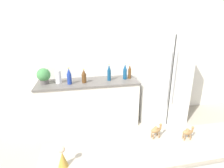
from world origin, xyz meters
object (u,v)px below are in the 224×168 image
Objects in this scene: back_bottle_1 at (84,76)px; refrigerator at (162,78)px; paper_towel_roll at (58,77)px; back_bottle_4 at (130,72)px; back_bottle_0 at (69,76)px; camel_figurine_second at (188,132)px; camel_figurine at (156,130)px; wise_man_figurine_crimson at (63,158)px; potted_plant at (44,76)px; back_bottle_3 at (109,73)px; back_bottle_2 at (125,72)px.

refrigerator is at bearing -0.11° from back_bottle_1.
back_bottle_4 reaches higher than paper_towel_roll.
paper_towel_roll is 0.47m from back_bottle_1.
back_bottle_0 reaches higher than camel_figurine_second.
back_bottle_1 is 2.12m from camel_figurine_second.
camel_figurine is 0.81m from wise_man_figurine_crimson.
back_bottle_0 is (0.44, -0.10, -0.01)m from potted_plant.
camel_figurine_second is at bearing -111.14° from refrigerator.
camel_figurine is at bearing -66.84° from back_bottle_0.
camel_figurine_second is 1.05m from wise_man_figurine_crimson.
back_bottle_3 is 1.10× the size of back_bottle_4.
back_bottle_2 is 1.98m from camel_figurine.
paper_towel_roll is 2.20m from camel_figurine.
back_bottle_3 reaches higher than back_bottle_2.
back_bottle_0 is at bearing -179.38° from refrigerator.
back_bottle_4 is (1.61, 0.02, -0.02)m from potted_plant.
back_bottle_0 is 0.94× the size of back_bottle_3.
back_bottle_1 is 2.08m from wise_man_figurine_crimson.
refrigerator is at bearing -2.02° from potted_plant.
back_bottle_4 is at bearing 6.08° from back_bottle_0.
back_bottle_4 is 2.28× the size of camel_figurine_second.
paper_towel_roll is 0.92× the size of back_bottle_1.
refrigerator is 14.21× the size of camel_figurine_second.
potted_plant is at bearing -179.13° from back_bottle_4.
back_bottle_2 is 0.11m from back_bottle_4.
back_bottle_0 reaches higher than potted_plant.
back_bottle_3 is at bearing -173.37° from back_bottle_4.
back_bottle_0 is 1.80× the size of wise_man_figurine_crimson.
paper_towel_roll is 0.80× the size of back_bottle_0.
camel_figurine_second is (1.50, -2.04, -0.03)m from potted_plant.
potted_plant is 1.50m from back_bottle_2.
potted_plant reaches higher than paper_towel_roll.
refrigerator reaches higher than back_bottle_4.
potted_plant is 0.25m from paper_towel_roll.
back_bottle_2 is at bearing -0.32° from paper_towel_roll.
back_bottle_4 is 2.15× the size of camel_figurine.
camel_figurine_second is (1.25, -2.05, 0.01)m from paper_towel_roll.
refrigerator reaches higher than back_bottle_1.
refrigerator is at bearing -2.41° from paper_towel_roll.
camel_figurine_second is at bearing -53.69° from potted_plant.
back_bottle_0 is 2.37× the size of camel_figurine_second.
paper_towel_roll is at bearing 152.31° from back_bottle_0.
back_bottle_0 is 0.96× the size of back_bottle_2.
back_bottle_0 reaches higher than back_bottle_1.
camel_figurine_second is at bearing -81.08° from back_bottle_3.
back_bottle_2 is 2.39m from wise_man_figurine_crimson.
back_bottle_2 is (1.06, 0.10, 0.01)m from back_bottle_0.
back_bottle_0 reaches higher than back_bottle_4.
paper_towel_roll is 0.77× the size of back_bottle_2.
potted_plant is at bearing 167.39° from back_bottle_0.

